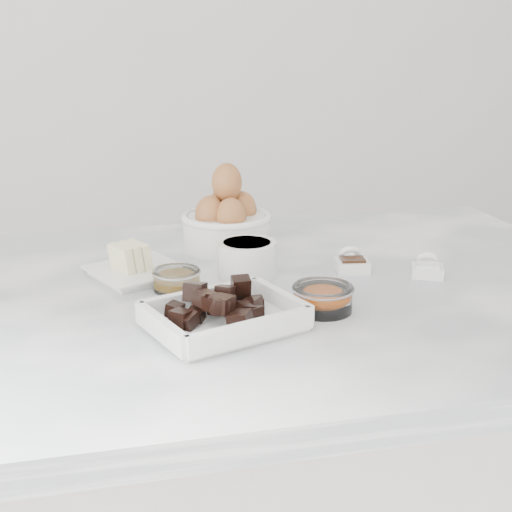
{
  "coord_description": "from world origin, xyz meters",
  "views": [
    {
      "loc": [
        -0.22,
        -0.99,
        1.31
      ],
      "look_at": [
        0.02,
        0.03,
        0.98
      ],
      "focal_mm": 50.0,
      "sensor_mm": 36.0,
      "label": 1
    }
  ],
  "objects_px": {
    "sugar_ramekin": "(247,257)",
    "vanilla_spoon": "(352,263)",
    "egg_bowl": "(226,222)",
    "salt_spoon": "(427,268)",
    "zest_bowl": "(323,297)",
    "honey_bowl": "(176,279)",
    "butter_plate": "(136,266)",
    "chocolate_dish": "(224,313)"
  },
  "relations": [
    {
      "from": "sugar_ramekin",
      "to": "vanilla_spoon",
      "type": "distance_m",
      "value": 0.17
    },
    {
      "from": "sugar_ramekin",
      "to": "egg_bowl",
      "type": "xyz_separation_m",
      "value": [
        -0.0,
        0.15,
        0.02
      ]
    },
    {
      "from": "salt_spoon",
      "to": "zest_bowl",
      "type": "bearing_deg",
      "value": -153.42
    },
    {
      "from": "egg_bowl",
      "to": "zest_bowl",
      "type": "height_order",
      "value": "egg_bowl"
    },
    {
      "from": "sugar_ramekin",
      "to": "zest_bowl",
      "type": "height_order",
      "value": "sugar_ramekin"
    },
    {
      "from": "honey_bowl",
      "to": "vanilla_spoon",
      "type": "relative_size",
      "value": 1.05
    },
    {
      "from": "butter_plate",
      "to": "honey_bowl",
      "type": "xyz_separation_m",
      "value": [
        0.05,
        -0.07,
        -0.0
      ]
    },
    {
      "from": "sugar_ramekin",
      "to": "zest_bowl",
      "type": "distance_m",
      "value": 0.19
    },
    {
      "from": "sugar_ramekin",
      "to": "honey_bowl",
      "type": "distance_m",
      "value": 0.12
    },
    {
      "from": "egg_bowl",
      "to": "vanilla_spoon",
      "type": "height_order",
      "value": "egg_bowl"
    },
    {
      "from": "chocolate_dish",
      "to": "egg_bowl",
      "type": "relative_size",
      "value": 1.42
    },
    {
      "from": "egg_bowl",
      "to": "vanilla_spoon",
      "type": "relative_size",
      "value": 2.3
    },
    {
      "from": "zest_bowl",
      "to": "egg_bowl",
      "type": "bearing_deg",
      "value": 102.51
    },
    {
      "from": "sugar_ramekin",
      "to": "egg_bowl",
      "type": "bearing_deg",
      "value": 91.0
    },
    {
      "from": "chocolate_dish",
      "to": "vanilla_spoon",
      "type": "distance_m",
      "value": 0.31
    },
    {
      "from": "salt_spoon",
      "to": "vanilla_spoon",
      "type": "bearing_deg",
      "value": 154.87
    },
    {
      "from": "vanilla_spoon",
      "to": "egg_bowl",
      "type": "bearing_deg",
      "value": 136.08
    },
    {
      "from": "chocolate_dish",
      "to": "egg_bowl",
      "type": "distance_m",
      "value": 0.36
    },
    {
      "from": "honey_bowl",
      "to": "salt_spoon",
      "type": "relative_size",
      "value": 1.04
    },
    {
      "from": "sugar_ramekin",
      "to": "zest_bowl",
      "type": "relative_size",
      "value": 1.08
    },
    {
      "from": "butter_plate",
      "to": "zest_bowl",
      "type": "distance_m",
      "value": 0.32
    },
    {
      "from": "butter_plate",
      "to": "salt_spoon",
      "type": "bearing_deg",
      "value": -12.73
    },
    {
      "from": "butter_plate",
      "to": "sugar_ramekin",
      "type": "xyz_separation_m",
      "value": [
        0.17,
        -0.04,
        0.01
      ]
    },
    {
      "from": "sugar_ramekin",
      "to": "honey_bowl",
      "type": "height_order",
      "value": "sugar_ramekin"
    },
    {
      "from": "butter_plate",
      "to": "sugar_ramekin",
      "type": "relative_size",
      "value": 1.89
    },
    {
      "from": "vanilla_spoon",
      "to": "sugar_ramekin",
      "type": "bearing_deg",
      "value": 175.09
    },
    {
      "from": "sugar_ramekin",
      "to": "honey_bowl",
      "type": "xyz_separation_m",
      "value": [
        -0.12,
        -0.04,
        -0.01
      ]
    },
    {
      "from": "butter_plate",
      "to": "salt_spoon",
      "type": "distance_m",
      "value": 0.46
    },
    {
      "from": "butter_plate",
      "to": "sugar_ramekin",
      "type": "height_order",
      "value": "same"
    },
    {
      "from": "sugar_ramekin",
      "to": "salt_spoon",
      "type": "distance_m",
      "value": 0.29
    },
    {
      "from": "honey_bowl",
      "to": "salt_spoon",
      "type": "bearing_deg",
      "value": -3.92
    },
    {
      "from": "zest_bowl",
      "to": "butter_plate",
      "type": "bearing_deg",
      "value": 139.23
    },
    {
      "from": "vanilla_spoon",
      "to": "salt_spoon",
      "type": "distance_m",
      "value": 0.12
    },
    {
      "from": "vanilla_spoon",
      "to": "salt_spoon",
      "type": "xyz_separation_m",
      "value": [
        0.11,
        -0.05,
        -0.0
      ]
    },
    {
      "from": "butter_plate",
      "to": "egg_bowl",
      "type": "relative_size",
      "value": 1.09
    },
    {
      "from": "chocolate_dish",
      "to": "zest_bowl",
      "type": "height_order",
      "value": "chocolate_dish"
    },
    {
      "from": "honey_bowl",
      "to": "zest_bowl",
      "type": "relative_size",
      "value": 0.85
    },
    {
      "from": "honey_bowl",
      "to": "salt_spoon",
      "type": "xyz_separation_m",
      "value": [
        0.4,
        -0.03,
        -0.0
      ]
    },
    {
      "from": "sugar_ramekin",
      "to": "honey_bowl",
      "type": "relative_size",
      "value": 1.27
    },
    {
      "from": "zest_bowl",
      "to": "vanilla_spoon",
      "type": "height_order",
      "value": "vanilla_spoon"
    },
    {
      "from": "chocolate_dish",
      "to": "honey_bowl",
      "type": "distance_m",
      "value": 0.17
    },
    {
      "from": "egg_bowl",
      "to": "honey_bowl",
      "type": "xyz_separation_m",
      "value": [
        -0.11,
        -0.19,
        -0.03
      ]
    }
  ]
}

